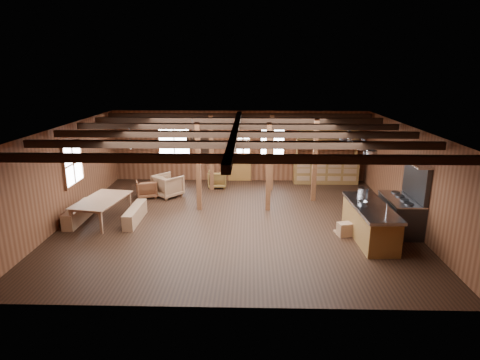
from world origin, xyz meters
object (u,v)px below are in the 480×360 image
Objects in this scene: armchair_b at (217,179)px; armchair_c at (168,186)px; armchair_a at (147,189)px; kitchen_island at (370,222)px; dining_table at (104,210)px; commercial_range at (403,209)px.

armchair_b is 0.81× the size of armchair_c.
armchair_c is at bearing 169.12° from armchair_a.
armchair_c is (-6.07, 3.51, -0.08)m from kitchen_island.
armchair_c is (-1.65, -1.19, 0.08)m from armchair_b.
armchair_c is (0.74, 0.12, 0.08)m from armchair_a.
armchair_a is (0.69, 2.32, -0.03)m from dining_table.
commercial_range is 8.36m from armchair_a.
dining_table reaches higher than armchair_b.
commercial_range is at bearing 25.69° from kitchen_island.
armchair_b is at bearing -31.12° from dining_table.
commercial_range is at bearing -84.25° from dining_table.
armchair_c is at bearing 157.47° from commercial_range.
armchair_c reaches higher than dining_table.
kitchen_island reaches higher than armchair_c.
kitchen_island is 2.91× the size of armchair_c.
commercial_range reaches higher than kitchen_island.
commercial_range reaches higher than dining_table.
kitchen_island is 1.30× the size of dining_table.
kitchen_island reaches higher than armchair_a.
commercial_range is 2.94× the size of armchair_a.
kitchen_island is 3.69× the size of armchair_a.
kitchen_island is 7.61m from armchair_a.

